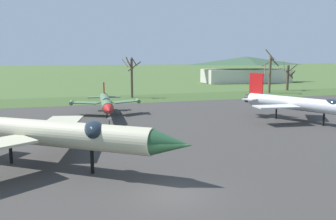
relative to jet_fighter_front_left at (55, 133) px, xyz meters
name	(u,v)px	position (x,y,z in m)	size (l,w,h in m)	color
ground_plane	(171,194)	(6.06, -6.08, -2.48)	(600.00, 600.00, 0.00)	#425B2D
asphalt_apron	(127,138)	(6.06, 7.47, -2.46)	(93.49, 45.17, 0.05)	#383533
grass_verge_strip	(97,100)	(6.06, 36.05, -2.45)	(153.49, 12.00, 0.06)	#385026
jet_fighter_front_left	(55,133)	(0.00, 0.00, 0.00)	(15.67, 13.54, 5.71)	#B7B293
jet_fighter_front_right	(106,102)	(5.61, 19.32, -0.67)	(9.02, 13.37, 3.95)	#4C6B47
info_placard_front_right	(109,121)	(5.18, 13.07, -1.89)	(0.54, 0.30, 0.95)	black
jet_fighter_rear_left	(303,104)	(26.32, 8.65, -0.29)	(10.27, 14.83, 5.42)	silver
bare_tree_far_left	(131,75)	(12.50, 37.87, 1.75)	(3.49, 3.46, 7.43)	brown
bare_tree_left_of_center	(270,72)	(40.94, 37.33, 1.91)	(3.20, 3.12, 8.94)	brown
bare_tree_center	(288,76)	(48.17, 41.03, 0.67)	(3.15, 3.15, 6.42)	brown
visitor_building	(246,70)	(51.80, 65.46, 1.22)	(26.82, 10.76, 7.48)	beige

